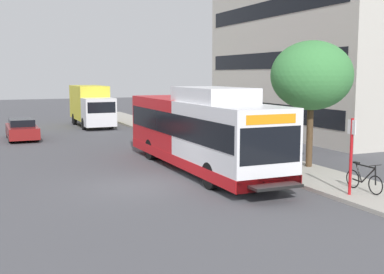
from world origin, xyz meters
TOP-DOWN VIEW (x-y plane):
  - ground_plane at (0.00, 8.00)m, footprint 120.00×120.00m
  - sidewalk_curb at (7.00, 6.00)m, footprint 3.00×56.00m
  - transit_bus at (3.50, 2.09)m, footprint 2.58×12.25m
  - bus_stop_sign_pole at (6.09, -4.52)m, footprint 0.10×0.36m
  - bicycle_parked at (6.87, -4.35)m, footprint 0.52×1.76m
  - street_tree_near_stop at (7.94, 0.17)m, footprint 3.52×3.52m
  - parked_car_far_lane at (-2.89, 15.70)m, footprint 1.80×4.50m
  - box_truck_background at (2.87, 21.74)m, footprint 2.32×7.01m

SIDE VIEW (x-z plane):
  - ground_plane at x=0.00m, z-range 0.00..0.00m
  - sidewalk_curb at x=7.00m, z-range 0.00..0.14m
  - bicycle_parked at x=6.87m, z-range 0.05..1.07m
  - parked_car_far_lane at x=-2.89m, z-range 0.00..1.33m
  - bus_stop_sign_pole at x=6.09m, z-range 0.35..2.95m
  - transit_bus at x=3.50m, z-range -0.12..3.53m
  - box_truck_background at x=2.87m, z-range 0.12..3.37m
  - street_tree_near_stop at x=7.94m, z-range 1.37..6.86m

